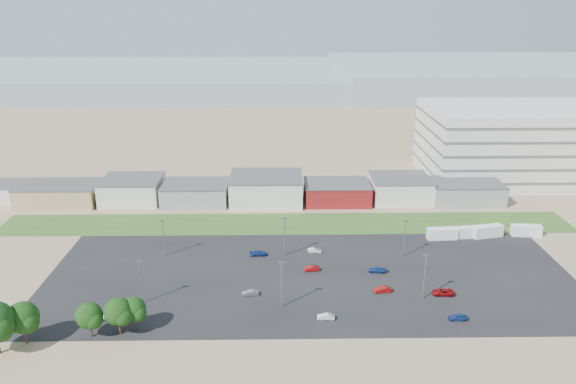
{
  "coord_description": "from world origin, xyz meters",
  "views": [
    {
      "loc": [
        -1.92,
        -94.82,
        60.01
      ],
      "look_at": [
        -0.03,
        22.0,
        19.78
      ],
      "focal_mm": 35.0,
      "sensor_mm": 36.0,
      "label": 1
    }
  ],
  "objects_px": {
    "parked_car_10": "(108,317)",
    "parked_car_13": "(326,316)",
    "parked_car_12": "(377,270)",
    "parked_car_7": "(312,269)",
    "parked_car_6": "(259,253)",
    "parked_car_4": "(250,293)",
    "parked_car_11": "(315,250)",
    "box_trailer_a": "(442,234)",
    "parked_car_1": "(383,289)",
    "parked_car_0": "(443,292)",
    "parked_car_2": "(458,317)"
  },
  "relations": [
    {
      "from": "parked_car_10",
      "to": "parked_car_13",
      "type": "height_order",
      "value": "parked_car_10"
    },
    {
      "from": "parked_car_11",
      "to": "parked_car_12",
      "type": "bearing_deg",
      "value": -127.62
    },
    {
      "from": "parked_car_1",
      "to": "parked_car_11",
      "type": "relative_size",
      "value": 1.14
    },
    {
      "from": "parked_car_11",
      "to": "parked_car_13",
      "type": "height_order",
      "value": "parked_car_11"
    },
    {
      "from": "parked_car_0",
      "to": "parked_car_7",
      "type": "distance_m",
      "value": 29.82
    },
    {
      "from": "parked_car_0",
      "to": "parked_car_13",
      "type": "bearing_deg",
      "value": -67.05
    },
    {
      "from": "box_trailer_a",
      "to": "parked_car_7",
      "type": "bearing_deg",
      "value": -156.08
    },
    {
      "from": "parked_car_4",
      "to": "parked_car_10",
      "type": "xyz_separation_m",
      "value": [
        -27.53,
        -9.28,
        0.02
      ]
    },
    {
      "from": "parked_car_1",
      "to": "parked_car_4",
      "type": "distance_m",
      "value": 28.63
    },
    {
      "from": "parked_car_1",
      "to": "parked_car_0",
      "type": "bearing_deg",
      "value": 76.39
    },
    {
      "from": "parked_car_7",
      "to": "parked_car_12",
      "type": "bearing_deg",
      "value": 80.11
    },
    {
      "from": "parked_car_7",
      "to": "parked_car_13",
      "type": "bearing_deg",
      "value": -2.07
    },
    {
      "from": "parked_car_7",
      "to": "parked_car_13",
      "type": "relative_size",
      "value": 1.05
    },
    {
      "from": "parked_car_0",
      "to": "parked_car_12",
      "type": "distance_m",
      "value": 16.37
    },
    {
      "from": "parked_car_13",
      "to": "parked_car_7",
      "type": "bearing_deg",
      "value": -172.39
    },
    {
      "from": "parked_car_1",
      "to": "parked_car_13",
      "type": "xyz_separation_m",
      "value": [
        -13.15,
        -10.56,
        -0.08
      ]
    },
    {
      "from": "parked_car_6",
      "to": "parked_car_12",
      "type": "height_order",
      "value": "parked_car_6"
    },
    {
      "from": "box_trailer_a",
      "to": "parked_car_0",
      "type": "distance_m",
      "value": 30.69
    },
    {
      "from": "box_trailer_a",
      "to": "parked_car_11",
      "type": "relative_size",
      "value": 2.26
    },
    {
      "from": "parked_car_6",
      "to": "parked_car_10",
      "type": "bearing_deg",
      "value": 131.24
    },
    {
      "from": "parked_car_4",
      "to": "parked_car_13",
      "type": "relative_size",
      "value": 1.04
    },
    {
      "from": "parked_car_4",
      "to": "parked_car_6",
      "type": "bearing_deg",
      "value": 171.04
    },
    {
      "from": "parked_car_4",
      "to": "parked_car_7",
      "type": "xyz_separation_m",
      "value": [
        13.84,
        11.19,
        0.01
      ]
    },
    {
      "from": "parked_car_1",
      "to": "parked_car_2",
      "type": "relative_size",
      "value": 1.08
    },
    {
      "from": "parked_car_7",
      "to": "parked_car_11",
      "type": "xyz_separation_m",
      "value": [
        1.34,
        10.09,
        -0.03
      ]
    },
    {
      "from": "parked_car_2",
      "to": "parked_car_10",
      "type": "bearing_deg",
      "value": -89.67
    },
    {
      "from": "parked_car_1",
      "to": "parked_car_7",
      "type": "relative_size",
      "value": 1.09
    },
    {
      "from": "parked_car_11",
      "to": "parked_car_12",
      "type": "height_order",
      "value": "parked_car_12"
    },
    {
      "from": "parked_car_2",
      "to": "parked_car_11",
      "type": "distance_m",
      "value": 41.18
    },
    {
      "from": "parked_car_4",
      "to": "parked_car_7",
      "type": "height_order",
      "value": "parked_car_7"
    },
    {
      "from": "parked_car_1",
      "to": "parked_car_10",
      "type": "distance_m",
      "value": 57.06
    },
    {
      "from": "box_trailer_a",
      "to": "parked_car_2",
      "type": "height_order",
      "value": "box_trailer_a"
    },
    {
      "from": "parked_car_12",
      "to": "parked_car_13",
      "type": "distance_m",
      "value": 24.09
    },
    {
      "from": "parked_car_12",
      "to": "box_trailer_a",
      "type": "bearing_deg",
      "value": 140.81
    },
    {
      "from": "parked_car_12",
      "to": "parked_car_13",
      "type": "relative_size",
      "value": 1.19
    },
    {
      "from": "parked_car_2",
      "to": "parked_car_7",
      "type": "xyz_separation_m",
      "value": [
        -27.64,
        21.6,
        -0.03
      ]
    },
    {
      "from": "parked_car_11",
      "to": "box_trailer_a",
      "type": "bearing_deg",
      "value": -76.07
    },
    {
      "from": "parked_car_7",
      "to": "parked_car_6",
      "type": "bearing_deg",
      "value": -130.15
    },
    {
      "from": "parked_car_11",
      "to": "parked_car_10",
      "type": "bearing_deg",
      "value": 126.52
    },
    {
      "from": "parked_car_12",
      "to": "parked_car_1",
      "type": "bearing_deg",
      "value": 5.88
    },
    {
      "from": "box_trailer_a",
      "to": "parked_car_4",
      "type": "bearing_deg",
      "value": -152.36
    },
    {
      "from": "parked_car_11",
      "to": "parked_car_13",
      "type": "xyz_separation_m",
      "value": [
        0.29,
        -30.93,
        -0.0
      ]
    },
    {
      "from": "parked_car_11",
      "to": "parked_car_7",
      "type": "bearing_deg",
      "value": 173.38
    },
    {
      "from": "parked_car_0",
      "to": "parked_car_2",
      "type": "relative_size",
      "value": 1.28
    },
    {
      "from": "parked_car_1",
      "to": "parked_car_12",
      "type": "bearing_deg",
      "value": 170.5
    },
    {
      "from": "box_trailer_a",
      "to": "parked_car_12",
      "type": "relative_size",
      "value": 1.91
    },
    {
      "from": "parked_car_0",
      "to": "parked_car_6",
      "type": "bearing_deg",
      "value": -113.23
    },
    {
      "from": "parked_car_6",
      "to": "parked_car_10",
      "type": "relative_size",
      "value": 1.02
    },
    {
      "from": "parked_car_2",
      "to": "parked_car_12",
      "type": "height_order",
      "value": "parked_car_2"
    },
    {
      "from": "box_trailer_a",
      "to": "parked_car_7",
      "type": "relative_size",
      "value": 2.15
    }
  ]
}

